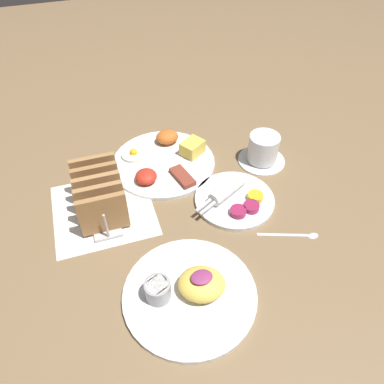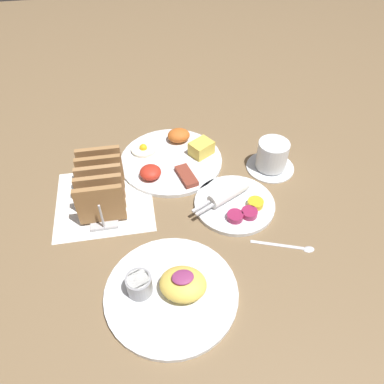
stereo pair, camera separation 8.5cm
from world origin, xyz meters
TOP-DOWN VIEW (x-y plane):
  - ground_plane at (0.00, 0.00)m, footprint 3.00×3.00m
  - napkin_flat at (-0.16, 0.07)m, footprint 0.22×0.22m
  - plate_breakfast at (0.02, 0.18)m, footprint 0.26×0.26m
  - plate_condiments at (0.14, -0.00)m, footprint 0.20×0.18m
  - plate_foreground at (-0.03, -0.20)m, footprint 0.25×0.25m
  - toast_rack at (-0.16, 0.07)m, footprint 0.10×0.18m
  - coffee_cup at (0.26, 0.11)m, footprint 0.12×0.12m
  - teaspoon at (0.23, -0.14)m, footprint 0.13×0.05m

SIDE VIEW (x-z plane):
  - ground_plane at x=0.00m, z-range 0.00..0.00m
  - napkin_flat at x=-0.16m, z-range 0.00..0.00m
  - teaspoon at x=0.23m, z-range 0.00..0.01m
  - plate_condiments at x=0.14m, z-range -0.01..0.03m
  - plate_breakfast at x=0.02m, z-range -0.01..0.03m
  - plate_foreground at x=-0.03m, z-range -0.01..0.04m
  - coffee_cup at x=0.26m, z-range 0.00..0.08m
  - toast_rack at x=-0.16m, z-range 0.00..0.10m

